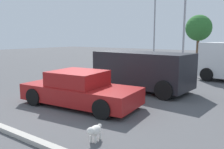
% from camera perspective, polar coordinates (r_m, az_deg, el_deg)
% --- Properties ---
extents(ground_plane, '(80.00, 80.00, 0.00)m').
position_cam_1_polar(ground_plane, '(8.99, -9.03, -7.26)').
color(ground_plane, '#515154').
extents(sedan_foreground, '(4.53, 2.28, 1.28)m').
position_cam_1_polar(sedan_foreground, '(8.77, -7.78, -3.66)').
color(sedan_foreground, maroon).
rests_on(sedan_foreground, ground_plane).
extents(dog, '(0.30, 0.60, 0.42)m').
position_cam_1_polar(dog, '(5.86, -4.24, -13.38)').
color(dog, white).
rests_on(dog, ground_plane).
extents(suv_dark, '(4.68, 2.42, 1.80)m').
position_cam_1_polar(suv_dark, '(11.22, 7.19, 1.23)').
color(suv_dark, black).
rests_on(suv_dark, ground_plane).
extents(parking_curb, '(6.70, 0.20, 0.12)m').
position_cam_1_polar(parking_curb, '(7.31, -25.43, -11.39)').
color(parking_curb, '#B7B2A8').
rests_on(parking_curb, ground_plane).
extents(light_post_near, '(0.44, 0.44, 6.66)m').
position_cam_1_polar(light_post_near, '(23.68, 10.28, 13.70)').
color(light_post_near, gray).
rests_on(light_post_near, ground_plane).
extents(light_post_mid, '(0.44, 0.44, 5.91)m').
position_cam_1_polar(light_post_mid, '(17.56, 17.15, 13.71)').
color(light_post_mid, gray).
rests_on(light_post_mid, ground_plane).
extents(tree_back_center, '(2.84, 2.84, 4.93)m').
position_cam_1_polar(tree_back_center, '(28.24, 20.19, 10.47)').
color(tree_back_center, brown).
rests_on(tree_back_center, ground_plane).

